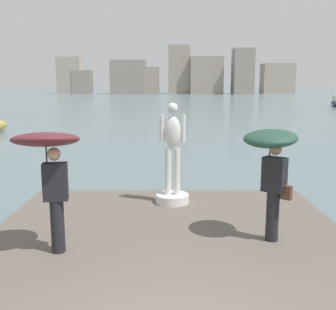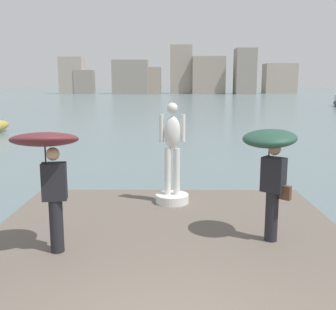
# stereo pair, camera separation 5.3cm
# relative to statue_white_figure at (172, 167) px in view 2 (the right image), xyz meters

# --- Properties ---
(ground_plane) EXTENTS (400.00, 400.00, 0.00)m
(ground_plane) POSITION_rel_statue_white_figure_xyz_m (-0.09, 34.54, -1.23)
(ground_plane) COLOR slate
(pier) EXTENTS (6.56, 9.56, 0.40)m
(pier) POSITION_rel_statue_white_figure_xyz_m (-0.09, -3.67, -1.03)
(pier) COLOR #60564C
(pier) RESTS_ON ground
(statue_white_figure) EXTENTS (0.76, 0.76, 2.29)m
(statue_white_figure) POSITION_rel_statue_white_figure_xyz_m (0.00, 0.00, 0.00)
(statue_white_figure) COLOR silver
(statue_white_figure) RESTS_ON pier
(onlooker_left) EXTENTS (1.21, 1.22, 2.04)m
(onlooker_left) POSITION_rel_statue_white_figure_xyz_m (-1.98, -2.73, 0.75)
(onlooker_left) COLOR black
(onlooker_left) RESTS_ON pier
(onlooker_right) EXTENTS (1.30, 1.31, 1.97)m
(onlooker_right) POSITION_rel_statue_white_figure_xyz_m (1.67, -2.18, 0.68)
(onlooker_right) COLOR black
(onlooker_right) RESTS_ON pier
(distant_skyline) EXTENTS (67.67, 13.26, 13.48)m
(distant_skyline) POSITION_rel_statue_white_figure_xyz_m (2.16, 107.20, 3.85)
(distant_skyline) COLOR #A89989
(distant_skyline) RESTS_ON ground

